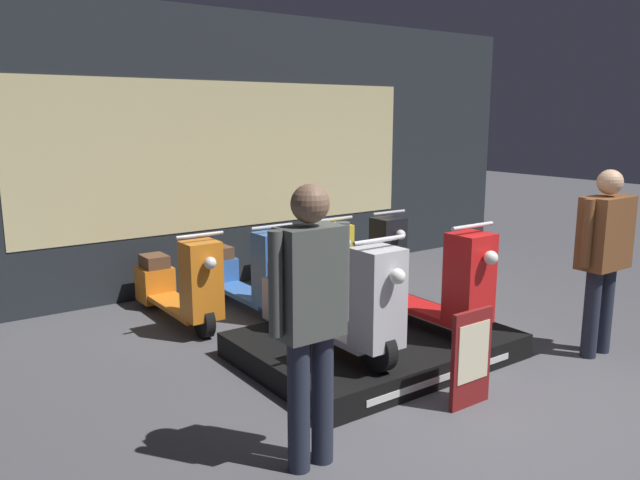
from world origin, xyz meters
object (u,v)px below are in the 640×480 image
scooter_display_right (422,284)px  scooter_backrow_1 (247,274)px  person_right_browsing (604,247)px  scooter_backrow_2 (306,264)px  scooter_backrow_0 (179,286)px  scooter_display_left (334,303)px  scooter_backrow_3 (358,256)px  person_left_browsing (310,310)px  price_sign_board (471,358)px

scooter_display_right → scooter_backrow_1: bearing=110.3°
scooter_display_right → person_right_browsing: bearing=-42.2°
scooter_backrow_2 → person_right_browsing: size_ratio=1.02×
scooter_display_right → scooter_backrow_0: bearing=127.6°
scooter_display_left → scooter_backrow_3: scooter_display_left is taller
scooter_display_right → person_left_browsing: (-1.87, -1.00, 0.37)m
scooter_display_left → scooter_backrow_0: (-0.49, 1.88, -0.20)m
scooter_backrow_2 → price_sign_board: scooter_backrow_2 is taller
person_right_browsing → scooter_backrow_2: bearing=109.8°
price_sign_board → person_left_browsing: bearing=178.9°
scooter_backrow_1 → price_sign_board: scooter_backrow_1 is taller
scooter_backrow_0 → person_left_browsing: 2.96m
scooter_backrow_1 → scooter_backrow_3: 1.51m
scooter_display_right → scooter_backrow_3: 2.06m
scooter_backrow_2 → person_left_browsing: size_ratio=0.97×
scooter_backrow_1 → price_sign_board: size_ratio=2.30×
scooter_display_right → scooter_backrow_2: (0.06, 1.88, -0.20)m
scooter_backrow_1 → person_left_browsing: 3.16m
scooter_display_right → scooter_backrow_0: (-1.45, 1.88, -0.20)m
scooter_display_left → scooter_backrow_2: 2.15m
scooter_backrow_0 → scooter_backrow_1: (0.76, 0.00, 0.00)m
scooter_display_left → scooter_display_right: (0.96, 0.00, 0.00)m
scooter_backrow_2 → scooter_backrow_3: same height
scooter_display_left → price_sign_board: size_ratio=2.30×
scooter_backrow_1 → scooter_backrow_3: (1.51, 0.00, 0.00)m
scooter_backrow_0 → price_sign_board: bearing=-72.4°
scooter_backrow_1 → person_left_browsing: (-1.18, -2.88, 0.58)m
person_right_browsing → scooter_display_left: bearing=154.2°
scooter_backrow_0 → scooter_backrow_3: 2.27m
scooter_backrow_0 → scooter_backrow_1: same height
scooter_backrow_1 → person_left_browsing: size_ratio=0.97×
scooter_backrow_0 → person_left_browsing: (-0.42, -2.88, 0.58)m
scooter_display_left → scooter_backrow_2: size_ratio=1.00×
scooter_backrow_3 → person_left_browsing: 3.98m
scooter_display_right → price_sign_board: 1.17m
scooter_display_right → scooter_backrow_2: 1.89m
scooter_backrow_0 → scooter_display_right: bearing=-52.4°
scooter_display_left → person_left_browsing: 1.40m
scooter_backrow_1 → scooter_backrow_2: size_ratio=1.00×
scooter_display_left → scooter_backrow_2: bearing=61.4°
scooter_backrow_3 → price_sign_board: bearing=-114.9°
price_sign_board → scooter_backrow_1: bearing=93.3°
scooter_backrow_0 → scooter_backrow_1: 0.76m
scooter_backrow_1 → scooter_backrow_2: bearing=0.0°
scooter_display_right → person_left_browsing: bearing=-152.0°
scooter_backrow_2 → scooter_backrow_3: size_ratio=1.00×
scooter_backrow_1 → scooter_backrow_2: (0.76, 0.00, 0.00)m
price_sign_board → scooter_display_right: bearing=62.6°
scooter_backrow_0 → person_right_browsing: 3.89m
scooter_backrow_1 → scooter_backrow_2: 0.76m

